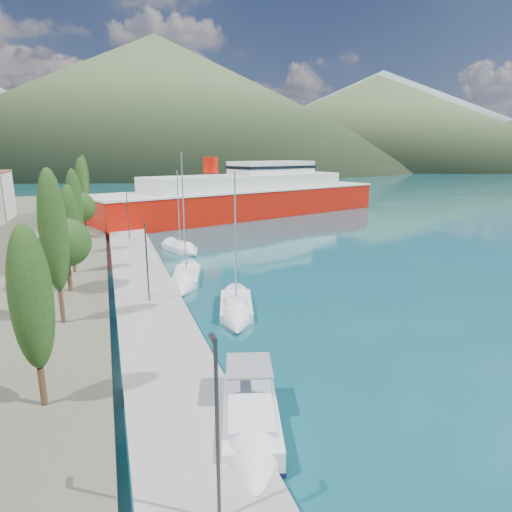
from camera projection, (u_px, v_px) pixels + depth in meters
name	position (u px, v px, depth m)	size (l,w,h in m)	color
ground	(144.00, 192.00, 134.06)	(1400.00, 1400.00, 0.00)	#124952
quay	(137.00, 266.00, 44.84)	(5.00, 88.00, 0.80)	gray
hills_far	(208.00, 107.00, 618.06)	(1480.00, 900.00, 180.00)	slate
hills_near	(227.00, 111.00, 385.73)	(1010.00, 520.00, 115.00)	#435431
tree_row	(74.00, 211.00, 47.01)	(4.02, 64.54, 10.93)	#47301E
lamp_posts	(145.00, 255.00, 33.80)	(0.15, 48.28, 6.06)	#2D2D33
motor_cruiser	(252.00, 443.00, 17.32)	(4.63, 8.64, 3.06)	black
sailboat_near	(237.00, 316.00, 31.42)	(4.53, 8.43, 11.60)	silver
sailboat_mid	(185.00, 283.00, 39.25)	(4.60, 9.33, 12.99)	silver
sailboat_far	(185.00, 250.00, 52.49)	(4.37, 7.75, 10.86)	silver
ferry	(248.00, 197.00, 83.44)	(60.96, 31.24, 11.93)	#BA1105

